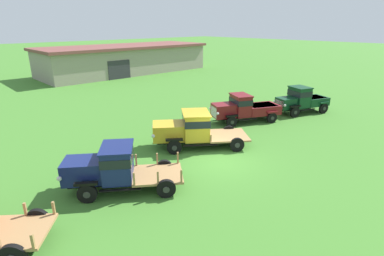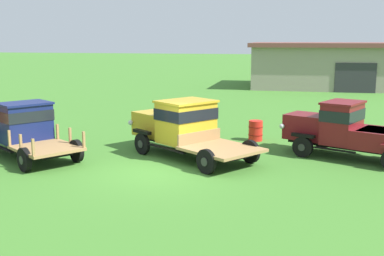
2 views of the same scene
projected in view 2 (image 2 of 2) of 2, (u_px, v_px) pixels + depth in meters
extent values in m
plane|color=#3D7528|center=(158.00, 172.00, 15.91)|extent=(240.00, 240.00, 0.00)
cube|color=#2D2D33|center=(355.00, 78.00, 38.76)|extent=(3.20, 0.08, 2.40)
cylinder|color=black|center=(37.00, 137.00, 19.50)|extent=(0.76, 0.62, 0.81)
cylinder|color=#2D2D2D|center=(40.00, 137.00, 19.57)|extent=(0.25, 0.19, 0.29)
cylinder|color=black|center=(24.00, 160.00, 15.90)|extent=(0.76, 0.62, 0.81)
cylinder|color=#2D2D2D|center=(21.00, 160.00, 15.83)|extent=(0.25, 0.19, 0.29)
cylinder|color=black|center=(76.00, 151.00, 17.16)|extent=(0.76, 0.62, 0.81)
cylinder|color=#2D2D2D|center=(79.00, 150.00, 17.23)|extent=(0.25, 0.19, 0.29)
cube|color=black|center=(30.00, 145.00, 17.81)|extent=(4.39, 3.57, 0.12)
cube|color=#141E51|center=(11.00, 125.00, 18.94)|extent=(2.14, 2.07, 0.93)
cube|color=silver|center=(3.00, 123.00, 19.54)|extent=(0.66, 0.89, 0.70)
sphere|color=silver|center=(20.00, 119.00, 20.01)|extent=(0.20, 0.20, 0.20)
cube|color=black|center=(37.00, 126.00, 19.42)|extent=(0.88, 0.71, 0.12)
cube|color=#141E51|center=(25.00, 123.00, 17.85)|extent=(1.97, 2.08, 1.41)
cube|color=black|center=(25.00, 115.00, 17.79)|extent=(2.03, 2.13, 0.39)
cube|color=#141E51|center=(24.00, 103.00, 17.71)|extent=(2.11, 2.21, 0.08)
cube|color=black|center=(3.00, 148.00, 17.28)|extent=(1.46, 1.11, 0.05)
cube|color=black|center=(52.00, 141.00, 18.52)|extent=(1.46, 1.11, 0.05)
cube|color=#9E7547|center=(47.00, 148.00, 16.73)|extent=(2.87, 2.82, 0.10)
cube|color=#9E7547|center=(9.00, 138.00, 16.79)|extent=(0.11, 0.11, 0.56)
cube|color=#9E7547|center=(58.00, 131.00, 17.98)|extent=(0.11, 0.11, 0.56)
cube|color=#9E7547|center=(21.00, 143.00, 16.08)|extent=(0.11, 0.11, 0.56)
cube|color=#9E7547|center=(70.00, 135.00, 17.27)|extent=(0.11, 0.11, 0.56)
cube|color=#9E7547|center=(33.00, 147.00, 15.36)|extent=(0.11, 0.11, 0.56)
cube|color=#9E7547|center=(84.00, 140.00, 16.56)|extent=(0.11, 0.11, 0.56)
cylinder|color=black|center=(142.00, 144.00, 18.29)|extent=(0.75, 0.61, 0.83)
cylinder|color=#2D2D2D|center=(140.00, 144.00, 18.23)|extent=(0.25, 0.20, 0.29)
cylinder|color=black|center=(185.00, 136.00, 19.67)|extent=(0.75, 0.61, 0.83)
cylinder|color=#2D2D2D|center=(186.00, 136.00, 19.72)|extent=(0.25, 0.20, 0.29)
cylinder|color=black|center=(206.00, 162.00, 15.65)|extent=(0.75, 0.61, 0.83)
cylinder|color=#2D2D2D|center=(204.00, 162.00, 15.59)|extent=(0.25, 0.20, 0.29)
cylinder|color=black|center=(250.00, 152.00, 17.03)|extent=(0.75, 0.61, 0.83)
cylinder|color=#2D2D2D|center=(252.00, 151.00, 17.08)|extent=(0.25, 0.20, 0.29)
cube|color=black|center=(191.00, 145.00, 17.77)|extent=(4.82, 3.99, 0.12)
cube|color=gold|center=(160.00, 124.00, 19.06)|extent=(2.33, 2.27, 0.93)
cube|color=silver|center=(147.00, 122.00, 19.71)|extent=(0.74, 0.98, 0.70)
sphere|color=silver|center=(131.00, 123.00, 19.19)|extent=(0.20, 0.20, 0.20)
sphere|color=silver|center=(162.00, 118.00, 20.23)|extent=(0.20, 0.20, 0.20)
cube|color=black|center=(142.00, 132.00, 18.20)|extent=(0.88, 0.73, 0.12)
cube|color=black|center=(185.00, 125.00, 19.58)|extent=(0.88, 0.73, 0.12)
cube|color=gold|center=(186.00, 122.00, 17.83)|extent=(2.24, 2.34, 1.48)
cube|color=black|center=(186.00, 113.00, 17.77)|extent=(2.31, 2.41, 0.41)
cube|color=gold|center=(186.00, 101.00, 17.69)|extent=(2.40, 2.49, 0.08)
cube|color=black|center=(167.00, 149.00, 17.20)|extent=(1.66, 1.28, 0.05)
cube|color=black|center=(209.00, 141.00, 18.55)|extent=(1.66, 1.28, 0.05)
cube|color=#9E7547|center=(222.00, 149.00, 16.56)|extent=(3.20, 3.16, 0.10)
cube|color=#9E7547|center=(199.00, 137.00, 17.37)|extent=(1.27, 1.67, 0.44)
cylinder|color=black|center=(303.00, 147.00, 17.87)|extent=(0.77, 0.49, 0.77)
cylinder|color=#2D2D2D|center=(301.00, 147.00, 17.79)|extent=(0.26, 0.14, 0.27)
cylinder|color=black|center=(323.00, 139.00, 19.32)|extent=(0.77, 0.49, 0.77)
cylinder|color=#2D2D2D|center=(324.00, 138.00, 19.41)|extent=(0.26, 0.14, 0.27)
cube|color=black|center=(353.00, 146.00, 17.66)|extent=(4.68, 2.95, 0.12)
cube|color=maroon|center=(308.00, 126.00, 18.62)|extent=(1.97, 1.85, 0.95)
cube|color=silver|center=(290.00, 125.00, 19.08)|extent=(0.50, 0.95, 0.71)
sphere|color=silver|center=(282.00, 126.00, 18.53)|extent=(0.20, 0.20, 0.20)
sphere|color=silver|center=(298.00, 121.00, 19.62)|extent=(0.20, 0.20, 0.20)
cube|color=black|center=(303.00, 135.00, 17.79)|extent=(0.89, 0.56, 0.12)
cube|color=black|center=(323.00, 128.00, 19.24)|extent=(0.89, 0.56, 0.12)
cube|color=maroon|center=(342.00, 123.00, 17.78)|extent=(1.69, 1.95, 1.48)
cube|color=black|center=(342.00, 115.00, 17.72)|extent=(1.74, 2.01, 0.41)
cube|color=maroon|center=(343.00, 103.00, 17.64)|extent=(1.82, 2.07, 0.08)
cube|color=black|center=(334.00, 150.00, 17.15)|extent=(1.43, 0.78, 0.05)
cube|color=black|center=(352.00, 141.00, 18.58)|extent=(1.43, 0.78, 0.05)
cylinder|color=red|center=(256.00, 131.00, 20.76)|extent=(0.60, 0.60, 0.87)
cylinder|color=maroon|center=(256.00, 127.00, 20.73)|extent=(0.63, 0.63, 0.03)
cylinder|color=maroon|center=(255.00, 135.00, 20.79)|extent=(0.63, 0.63, 0.03)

